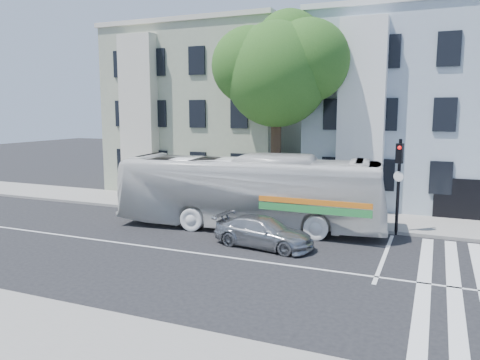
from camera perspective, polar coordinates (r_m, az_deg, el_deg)
The scene contains 10 objects.
ground at distance 18.64m, azimuth -4.19°, elevation -9.04°, with size 120.00×120.00×0.00m, color black.
sidewalk_far at distance 25.76m, azimuth 3.96°, elevation -3.94°, with size 80.00×4.00×0.15m, color gray.
sidewalk_near at distance 12.57m, azimuth -21.98°, elevation -18.27°, with size 80.00×4.00×0.15m, color gray.
building_left at distance 34.33m, azimuth -3.28°, elevation 8.29°, with size 12.00×10.00×11.00m, color #979E84.
building_right at distance 30.83m, azimuth 21.00°, elevation 7.73°, with size 12.00×10.00×11.00m, color #A0ACBF.
street_tree at distance 25.94m, azimuth 4.81°, elevation 13.37°, with size 7.30×5.90×11.10m.
bus at distance 22.30m, azimuth 1.16°, elevation -1.43°, with size 12.69×2.97×3.54m, color silver.
sedan at distance 19.48m, azimuth 2.89°, elevation -6.36°, with size 4.26×1.73×1.24m, color #A3A5AA.
hedge at distance 25.74m, azimuth -3.36°, elevation -2.97°, with size 8.50×0.84×0.70m, color #216721, non-canonical shape.
traffic_signal at distance 21.98m, azimuth 18.79°, elevation 0.73°, with size 0.44×0.54×4.36m.
Camera 1 is at (8.15, -15.80, 5.60)m, focal length 35.00 mm.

